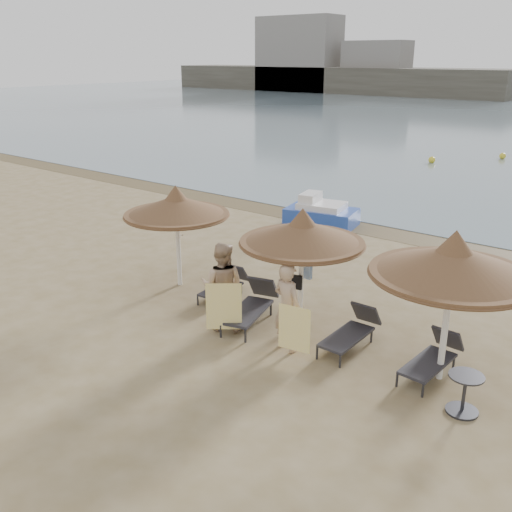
{
  "coord_description": "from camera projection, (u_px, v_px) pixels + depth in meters",
  "views": [
    {
      "loc": [
        7.06,
        -8.55,
        5.89
      ],
      "look_at": [
        -0.57,
        1.2,
        1.52
      ],
      "focal_mm": 40.0,
      "sensor_mm": 36.0,
      "label": 1
    }
  ],
  "objects": [
    {
      "name": "palapa_left",
      "position": [
        176.0,
        206.0,
        14.77
      ],
      "size": [
        2.77,
        2.77,
        2.75
      ],
      "rotation": [
        0.0,
        0.0,
        -0.35
      ],
      "color": "white",
      "rests_on": "ground"
    },
    {
      "name": "buoy_left",
      "position": [
        432.0,
        160.0,
        32.79
      ],
      "size": [
        0.39,
        0.39,
        0.39
      ],
      "primitive_type": "sphere",
      "color": "yellow",
      "rests_on": "ground"
    },
    {
      "name": "lounger_far_right",
      "position": [
        434.0,
        356.0,
        11.1
      ],
      "size": [
        0.7,
        1.78,
        0.78
      ],
      "rotation": [
        0.0,
        0.0,
        -0.07
      ],
      "color": "#2D2E34",
      "rests_on": "ground"
    },
    {
      "name": "wet_sand_strip",
      "position": [
        417.0,
        238.0,
        19.39
      ],
      "size": [
        200.0,
        1.6,
        0.01
      ],
      "primitive_type": "cube",
      "color": "brown",
      "rests_on": "ground"
    },
    {
      "name": "buoy_extra",
      "position": [
        503.0,
        156.0,
        34.06
      ],
      "size": [
        0.38,
        0.38,
        0.38
      ],
      "primitive_type": "sphere",
      "color": "yellow",
      "rests_on": "ground"
    },
    {
      "name": "far_shore",
      "position": [
        445.0,
        76.0,
        83.81
      ],
      "size": [
        150.0,
        54.8,
        12.0
      ],
      "color": "#575347",
      "rests_on": "ground"
    },
    {
      "name": "palapa_right",
      "position": [
        453.0,
        262.0,
        10.22
      ],
      "size": [
        3.01,
        3.01,
        2.99
      ],
      "rotation": [
        0.0,
        0.0,
        0.08
      ],
      "color": "white",
      "rests_on": "ground"
    },
    {
      "name": "pedal_boat",
      "position": [
        321.0,
        214.0,
        20.78
      ],
      "size": [
        2.73,
        1.93,
        1.16
      ],
      "rotation": [
        0.0,
        0.0,
        0.2
      ],
      "color": "#2447AC",
      "rests_on": "ground"
    },
    {
      "name": "lounger_far_left",
      "position": [
        226.0,
        284.0,
        14.66
      ],
      "size": [
        0.66,
        1.64,
        0.72
      ],
      "rotation": [
        0.0,
        0.0,
        0.08
      ],
      "color": "#2D2E34",
      "rests_on": "ground"
    },
    {
      "name": "side_table",
      "position": [
        464.0,
        395.0,
        9.85
      ],
      "size": [
        0.61,
        0.61,
        0.73
      ],
      "rotation": [
        0.0,
        0.0,
        0.29
      ],
      "color": "#2D2E34",
      "rests_on": "ground"
    },
    {
      "name": "bag_dark",
      "position": [
        297.0,
        282.0,
        12.72
      ],
      "size": [
        0.24,
        0.13,
        0.33
      ],
      "rotation": [
        0.0,
        0.0,
        0.23
      ],
      "color": "black",
      "rests_on": "ground"
    },
    {
      "name": "towel_right",
      "position": [
        294.0,
        329.0,
        11.49
      ],
      "size": [
        0.7,
        0.13,
        0.98
      ],
      "rotation": [
        0.0,
        0.0,
        0.16
      ],
      "color": "yellow",
      "rests_on": "ground"
    },
    {
      "name": "palapa_center",
      "position": [
        302.0,
        233.0,
        12.46
      ],
      "size": [
        2.8,
        2.8,
        2.78
      ],
      "rotation": [
        0.0,
        0.0,
        -0.25
      ],
      "color": "white",
      "rests_on": "ground"
    },
    {
      "name": "lounger_near_right",
      "position": [
        352.0,
        330.0,
        12.14
      ],
      "size": [
        0.6,
        1.8,
        0.8
      ],
      "rotation": [
        0.0,
        0.0,
        0.0
      ],
      "color": "#2D2E34",
      "rests_on": "ground"
    },
    {
      "name": "bag_patterned",
      "position": [
        306.0,
        270.0,
        12.9
      ],
      "size": [
        0.32,
        0.12,
        0.4
      ],
      "rotation": [
        0.0,
        0.0,
        -0.06
      ],
      "color": "silver",
      "rests_on": "ground"
    },
    {
      "name": "person_left",
      "position": [
        222.0,
        279.0,
        12.65
      ],
      "size": [
        1.29,
        1.12,
        2.38
      ],
      "primitive_type": "imported",
      "rotation": [
        0.0,
        0.0,
        3.6
      ],
      "color": "tan",
      "rests_on": "ground"
    },
    {
      "name": "towel_left",
      "position": [
        224.0,
        307.0,
        12.33
      ],
      "size": [
        0.62,
        0.5,
        1.09
      ],
      "rotation": [
        0.0,
        0.0,
        0.67
      ],
      "color": "yellow",
      "rests_on": "ground"
    },
    {
      "name": "lounger_near_left",
      "position": [
        252.0,
        305.0,
        13.28
      ],
      "size": [
        1.14,
        2.09,
        0.89
      ],
      "rotation": [
        0.0,
        0.0,
        0.26
      ],
      "color": "#2D2E34",
      "rests_on": "ground"
    },
    {
      "name": "ground",
      "position": [
        243.0,
        341.0,
        12.41
      ],
      "size": [
        160.0,
        160.0,
        0.0
      ],
      "primitive_type": "plane",
      "color": "#988562",
      "rests_on": "ground"
    },
    {
      "name": "person_right",
      "position": [
        288.0,
        300.0,
        11.74
      ],
      "size": [
        1.12,
        0.82,
        2.24
      ],
      "primitive_type": "imported",
      "rotation": [
        0.0,
        0.0,
        2.98
      ],
      "color": "tan",
      "rests_on": "ground"
    }
  ]
}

